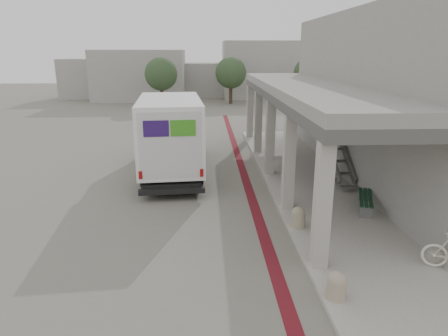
{
  "coord_description": "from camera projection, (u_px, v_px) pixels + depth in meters",
  "views": [
    {
      "loc": [
        -0.71,
        -12.4,
        5.31
      ],
      "look_at": [
        -0.11,
        0.29,
        1.6
      ],
      "focal_mm": 32.0,
      "sensor_mm": 36.0,
      "label": 1
    }
  ],
  "objects": [
    {
      "name": "ground",
      "position": [
        228.0,
        216.0,
        13.41
      ],
      "size": [
        120.0,
        120.0,
        0.0
      ],
      "primitive_type": "plane",
      "color": "slate",
      "rests_on": "ground"
    },
    {
      "name": "bike_lane_stripe",
      "position": [
        251.0,
        195.0,
        15.37
      ],
      "size": [
        0.35,
        40.0,
        0.01
      ],
      "primitive_type": "cube",
      "color": "maroon",
      "rests_on": "ground"
    },
    {
      "name": "sidewalk",
      "position": [
        345.0,
        212.0,
        13.57
      ],
      "size": [
        4.4,
        28.0,
        0.12
      ],
      "primitive_type": "cube",
      "color": "#9C968C",
      "rests_on": "ground"
    },
    {
      "name": "transit_building",
      "position": [
        381.0,
        98.0,
        17.08
      ],
      "size": [
        7.6,
        17.0,
        7.0
      ],
      "color": "gray",
      "rests_on": "ground"
    },
    {
      "name": "distant_backdrop",
      "position": [
        187.0,
        75.0,
        46.93
      ],
      "size": [
        28.0,
        10.0,
        6.5
      ],
      "color": "#9A9791",
      "rests_on": "ground"
    },
    {
      "name": "tree_left",
      "position": [
        161.0,
        74.0,
        39.14
      ],
      "size": [
        3.2,
        3.2,
        4.8
      ],
      "color": "#38281C",
      "rests_on": "ground"
    },
    {
      "name": "tree_mid",
      "position": [
        231.0,
        73.0,
        41.37
      ],
      "size": [
        3.2,
        3.2,
        4.8
      ],
      "color": "#38281C",
      "rests_on": "ground"
    },
    {
      "name": "tree_right",
      "position": [
        309.0,
        73.0,
        40.78
      ],
      "size": [
        3.2,
        3.2,
        4.8
      ],
      "color": "#38281C",
      "rests_on": "ground"
    },
    {
      "name": "fedex_truck",
      "position": [
        171.0,
        132.0,
        17.97
      ],
      "size": [
        3.12,
        8.24,
        3.44
      ],
      "rotation": [
        0.0,
        0.0,
        0.08
      ],
      "color": "black",
      "rests_on": "ground"
    },
    {
      "name": "bench",
      "position": [
        365.0,
        200.0,
        13.61
      ],
      "size": [
        1.03,
        1.93,
        0.45
      ],
      "rotation": [
        0.0,
        0.0,
        -0.35
      ],
      "color": "slate",
      "rests_on": "sidewalk"
    },
    {
      "name": "bollard_near",
      "position": [
        337.0,
        285.0,
        8.66
      ],
      "size": [
        0.43,
        0.43,
        0.64
      ],
      "color": "gray",
      "rests_on": "sidewalk"
    },
    {
      "name": "bollard_far",
      "position": [
        298.0,
        217.0,
        12.23
      ],
      "size": [
        0.44,
        0.44,
        0.66
      ],
      "color": "gray",
      "rests_on": "sidewalk"
    },
    {
      "name": "utility_cabinet",
      "position": [
        325.0,
        169.0,
        16.79
      ],
      "size": [
        0.51,
        0.61,
        0.88
      ],
      "primitive_type": "cube",
      "rotation": [
        0.0,
        0.0,
        -0.24
      ],
      "color": "gray",
      "rests_on": "sidewalk"
    }
  ]
}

